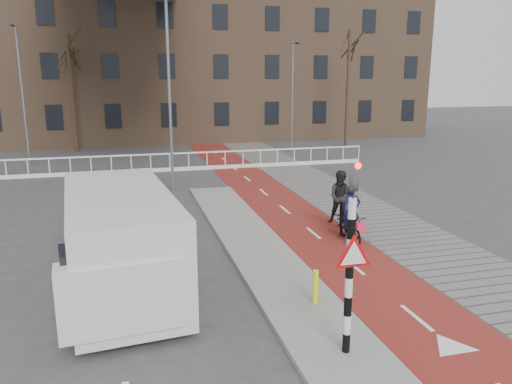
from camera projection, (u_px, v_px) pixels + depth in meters
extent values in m
plane|color=#38383A|center=(332.00, 306.00, 11.14)|extent=(120.00, 120.00, 0.00)
cube|color=maroon|center=(270.00, 197.00, 20.92)|extent=(2.50, 60.00, 0.01)
cube|color=slate|center=(332.00, 194.00, 21.62)|extent=(3.00, 60.00, 0.01)
cube|color=gray|center=(256.00, 247.00, 14.72)|extent=(1.80, 16.00, 0.12)
cylinder|color=black|center=(349.00, 278.00, 8.75)|extent=(0.14, 0.14, 2.88)
imported|color=black|center=(354.00, 175.00, 8.33)|extent=(0.13, 0.16, 0.80)
cylinder|color=#FF0C05|center=(358.00, 166.00, 8.16)|extent=(0.11, 0.02, 0.11)
cylinder|color=#FBF70D|center=(316.00, 287.00, 10.95)|extent=(0.12, 0.12, 0.76)
imported|color=black|center=(351.00, 228.00, 15.29)|extent=(0.72, 1.71, 0.88)
imported|color=#12123D|center=(352.00, 210.00, 15.16)|extent=(0.58, 0.41, 1.52)
cube|color=#F8234F|center=(360.00, 228.00, 14.75)|extent=(0.26, 0.18, 0.30)
imported|color=black|center=(341.00, 214.00, 16.34)|extent=(1.25, 1.93, 1.13)
imported|color=black|center=(341.00, 198.00, 16.21)|extent=(1.06, 0.96, 1.77)
cube|color=silver|center=(121.00, 240.00, 11.56)|extent=(2.80, 5.85, 2.26)
cube|color=green|center=(69.00, 248.00, 11.30)|extent=(0.37, 3.60, 0.55)
cube|color=green|center=(170.00, 240.00, 11.87)|extent=(0.37, 3.60, 0.55)
cube|color=black|center=(119.00, 261.00, 9.14)|extent=(2.03, 0.25, 0.90)
cylinder|color=black|center=(83.00, 319.00, 9.69)|extent=(0.36, 0.82, 0.79)
cylinder|color=black|center=(180.00, 304.00, 10.34)|extent=(0.36, 0.82, 0.79)
cylinder|color=black|center=(78.00, 254.00, 13.20)|extent=(0.36, 0.82, 0.79)
cylinder|color=black|center=(151.00, 246.00, 13.85)|extent=(0.36, 0.82, 0.79)
cube|color=silver|center=(111.00, 156.00, 25.67)|extent=(28.00, 0.08, 0.08)
cube|color=silver|center=(112.00, 172.00, 25.86)|extent=(28.00, 0.10, 0.20)
cube|color=#7F6047|center=(136.00, 62.00, 39.12)|extent=(46.00, 10.00, 12.00)
cylinder|color=#322416|center=(72.00, 94.00, 32.62)|extent=(0.28, 0.28, 7.57)
cylinder|color=#322416|center=(348.00, 90.00, 34.86)|extent=(0.23, 0.23, 8.02)
cylinder|color=slate|center=(170.00, 98.00, 21.21)|extent=(0.12, 0.12, 8.11)
cylinder|color=slate|center=(23.00, 97.00, 27.70)|extent=(0.12, 0.12, 7.69)
cylinder|color=slate|center=(292.00, 98.00, 32.53)|extent=(0.12, 0.12, 7.08)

